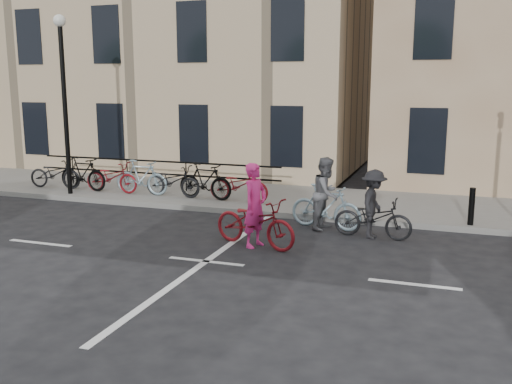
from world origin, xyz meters
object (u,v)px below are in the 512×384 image
(lamp_post, at_px, (63,83))
(cyclist_grey, at_px, (326,200))
(cyclist_dark, at_px, (373,211))
(cyclist_pink, at_px, (255,218))

(lamp_post, xyz_separation_m, cyclist_grey, (8.19, -1.07, -2.78))
(lamp_post, height_order, cyclist_grey, lamp_post)
(cyclist_grey, distance_m, cyclist_dark, 1.28)
(lamp_post, xyz_separation_m, cyclist_dark, (9.37, -1.53, -2.87))
(lamp_post, xyz_separation_m, cyclist_pink, (7.06, -3.06, -2.86))
(lamp_post, distance_m, cyclist_pink, 8.21)
(cyclist_dark, bearing_deg, cyclist_pink, 127.64)
(cyclist_pink, bearing_deg, cyclist_grey, -12.39)
(lamp_post, bearing_deg, cyclist_dark, -9.30)
(lamp_post, relative_size, cyclist_dark, 2.91)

